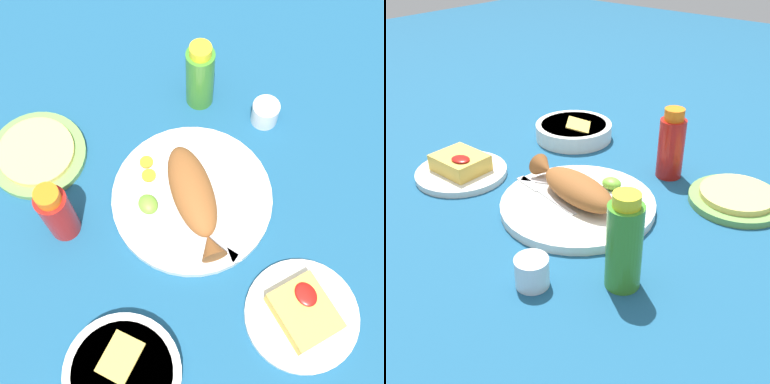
# 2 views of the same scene
# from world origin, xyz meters

# --- Properties ---
(ground_plane) EXTENTS (4.00, 4.00, 0.00)m
(ground_plane) POSITION_xyz_m (0.00, 0.00, 0.00)
(ground_plane) COLOR navy
(main_plate) EXTENTS (0.30, 0.30, 0.02)m
(main_plate) POSITION_xyz_m (0.00, 0.00, 0.01)
(main_plate) COLOR silver
(main_plate) RESTS_ON ground_plane
(fried_fish) EXTENTS (0.24, 0.11, 0.05)m
(fried_fish) POSITION_xyz_m (-0.01, 0.00, 0.04)
(fried_fish) COLOR brown
(fried_fish) RESTS_ON main_plate
(fork_near) EXTENTS (0.18, 0.05, 0.00)m
(fork_near) POSITION_xyz_m (-0.07, -0.02, 0.02)
(fork_near) COLOR silver
(fork_near) RESTS_ON main_plate
(fork_far) EXTENTS (0.17, 0.10, 0.00)m
(fork_far) POSITION_xyz_m (-0.08, 0.03, 0.02)
(fork_far) COLOR silver
(fork_far) RESTS_ON main_plate
(carrot_slice_near) EXTENTS (0.03, 0.03, 0.00)m
(carrot_slice_near) POSITION_xyz_m (0.11, 0.04, 0.02)
(carrot_slice_near) COLOR orange
(carrot_slice_near) RESTS_ON main_plate
(carrot_slice_mid) EXTENTS (0.03, 0.03, 0.00)m
(carrot_slice_mid) POSITION_xyz_m (0.08, 0.05, 0.02)
(carrot_slice_mid) COLOR orange
(carrot_slice_mid) RESTS_ON main_plate
(lime_wedge_main) EXTENTS (0.04, 0.04, 0.02)m
(lime_wedge_main) POSITION_xyz_m (0.02, 0.08, 0.03)
(lime_wedge_main) COLOR #6BB233
(lime_wedge_main) RESTS_ON main_plate
(hot_sauce_bottle_red) EXTENTS (0.06, 0.06, 0.16)m
(hot_sauce_bottle_red) POSITION_xyz_m (0.07, 0.23, 0.07)
(hot_sauce_bottle_red) COLOR #B21914
(hot_sauce_bottle_red) RESTS_ON ground_plane
(hot_sauce_bottle_green) EXTENTS (0.06, 0.06, 0.17)m
(hot_sauce_bottle_green) POSITION_xyz_m (0.19, -0.13, 0.08)
(hot_sauce_bottle_green) COLOR #3D8428
(hot_sauce_bottle_green) RESTS_ON ground_plane
(salt_cup) EXTENTS (0.05, 0.05, 0.05)m
(salt_cup) POSITION_xyz_m (0.09, -0.22, 0.02)
(salt_cup) COLOR silver
(salt_cup) RESTS_ON ground_plane
(side_plate_fries) EXTENTS (0.20, 0.20, 0.01)m
(side_plate_fries) POSITION_xyz_m (-0.29, -0.06, 0.01)
(side_plate_fries) COLOR silver
(side_plate_fries) RESTS_ON ground_plane
(fries_pile) EXTENTS (0.11, 0.09, 0.04)m
(fries_pile) POSITION_xyz_m (-0.29, -0.06, 0.03)
(fries_pile) COLOR gold
(fries_pile) RESTS_ON side_plate_fries
(guacamole_bowl) EXTENTS (0.19, 0.19, 0.05)m
(guacamole_bowl) POSITION_xyz_m (-0.22, 0.25, 0.02)
(guacamole_bowl) COLOR white
(guacamole_bowl) RESTS_ON ground_plane
(tortilla_plate) EXTENTS (0.19, 0.19, 0.01)m
(tortilla_plate) POSITION_xyz_m (0.23, 0.22, 0.01)
(tortilla_plate) COLOR #6B9E4C
(tortilla_plate) RESTS_ON ground_plane
(tortilla_stack) EXTENTS (0.15, 0.15, 0.01)m
(tortilla_stack) POSITION_xyz_m (0.23, 0.22, 0.02)
(tortilla_stack) COLOR #E0C666
(tortilla_stack) RESTS_ON tortilla_plate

